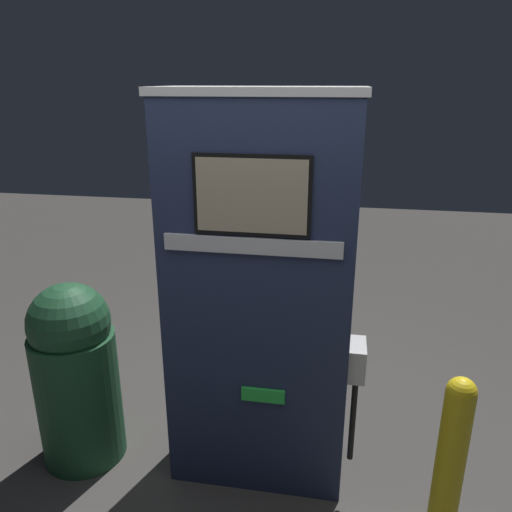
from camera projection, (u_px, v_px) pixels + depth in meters
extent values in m
plane|color=#423F3D|center=(253.00, 490.00, 2.87)|extent=(14.00, 14.00, 0.00)
cube|color=#232D4C|center=(259.00, 379.00, 2.88)|extent=(0.98, 0.45, 1.20)
cube|color=#232D4C|center=(260.00, 195.00, 2.52)|extent=(0.98, 0.45, 0.97)
cube|color=silver|center=(260.00, 91.00, 2.35)|extent=(1.01, 0.48, 0.04)
cube|color=black|center=(252.00, 196.00, 2.29)|extent=(0.55, 0.01, 0.38)
cube|color=tan|center=(251.00, 196.00, 2.28)|extent=(0.52, 0.01, 0.35)
cube|color=silver|center=(252.00, 246.00, 2.37)|extent=(0.86, 0.02, 0.08)
cube|color=#33D84C|center=(263.00, 395.00, 2.63)|extent=(0.23, 0.02, 0.08)
cube|color=silver|center=(357.00, 360.00, 2.63)|extent=(0.09, 0.20, 0.19)
cylinder|color=black|center=(353.00, 421.00, 2.68)|extent=(0.03, 0.03, 0.49)
cylinder|color=yellow|center=(445.00, 492.00, 2.20)|extent=(0.13, 0.13, 1.03)
sphere|color=yellow|center=(462.00, 392.00, 2.03)|extent=(0.13, 0.13, 0.13)
cylinder|color=#1E4C2D|center=(79.00, 396.00, 3.03)|extent=(0.50, 0.50, 0.83)
sphere|color=#1E4C2D|center=(69.00, 323.00, 2.86)|extent=(0.47, 0.47, 0.47)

